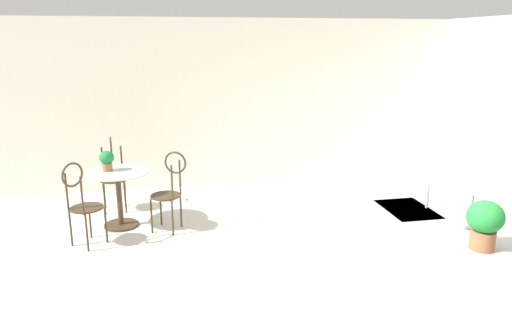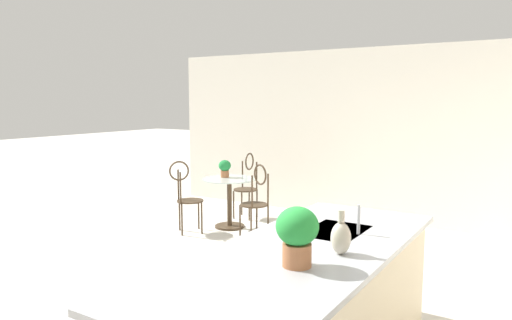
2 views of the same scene
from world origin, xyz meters
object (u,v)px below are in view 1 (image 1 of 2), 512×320
at_px(chair_by_island, 82,200).
at_px(chair_toward_desk, 113,171).
at_px(potted_plant_counter_near, 485,222).
at_px(bistro_table, 119,193).
at_px(vase_on_counter, 469,216).
at_px(chair_near_window, 170,187).
at_px(potted_plant_on_table, 107,159).

height_order(chair_by_island, chair_toward_desk, same).
bearing_deg(potted_plant_counter_near, chair_by_island, -130.35).
bearing_deg(bistro_table, chair_by_island, -32.63).
bearing_deg(bistro_table, chair_toward_desk, -168.93).
bearing_deg(vase_on_counter, chair_near_window, -138.89).
relative_size(bistro_table, vase_on_counter, 2.78).
bearing_deg(vase_on_counter, chair_by_island, -125.36).
distance_m(bistro_table, potted_plant_on_table, 0.46).
distance_m(bistro_table, chair_by_island, 0.68).
distance_m(chair_by_island, vase_on_counter, 4.07).
bearing_deg(potted_plant_counter_near, bistro_table, -139.18).
distance_m(bistro_table, potted_plant_counter_near, 4.35).
height_order(bistro_table, potted_plant_counter_near, potted_plant_counter_near).
bearing_deg(potted_plant_counter_near, chair_toward_desk, -143.17).
distance_m(potted_plant_on_table, vase_on_counter, 4.27).
xyz_separation_m(chair_toward_desk, potted_plant_on_table, (0.61, 0.01, 0.32)).
distance_m(chair_by_island, potted_plant_on_table, 0.74).
distance_m(chair_toward_desk, potted_plant_counter_near, 4.94).
bearing_deg(potted_plant_counter_near, vase_on_counter, 159.32).
distance_m(chair_toward_desk, vase_on_counter, 4.74).
relative_size(bistro_table, chair_by_island, 0.77).
bearing_deg(bistro_table, potted_plant_counter_near, 40.82).
xyz_separation_m(chair_toward_desk, vase_on_counter, (3.58, 3.07, 0.46)).
height_order(chair_toward_desk, vase_on_counter, vase_on_counter).
relative_size(chair_toward_desk, potted_plant_counter_near, 2.89).
xyz_separation_m(potted_plant_on_table, potted_plant_counter_near, (3.31, 2.94, 0.24)).
xyz_separation_m(chair_near_window, potted_plant_counter_near, (2.99, 2.17, 0.55)).
bearing_deg(chair_toward_desk, potted_plant_counter_near, 36.83).
height_order(potted_plant_on_table, potted_plant_counter_near, potted_plant_counter_near).
bearing_deg(chair_toward_desk, potted_plant_on_table, 0.61).
xyz_separation_m(bistro_table, chair_toward_desk, (-0.68, -0.13, 0.13)).
bearing_deg(vase_on_counter, potted_plant_on_table, -134.02).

